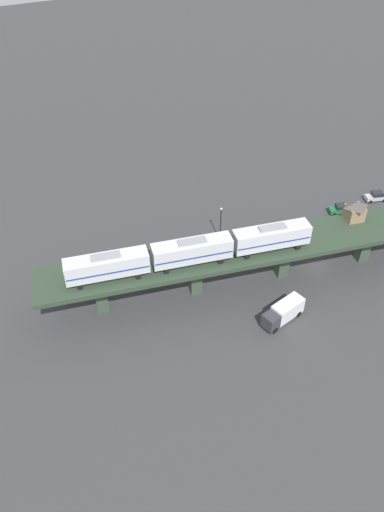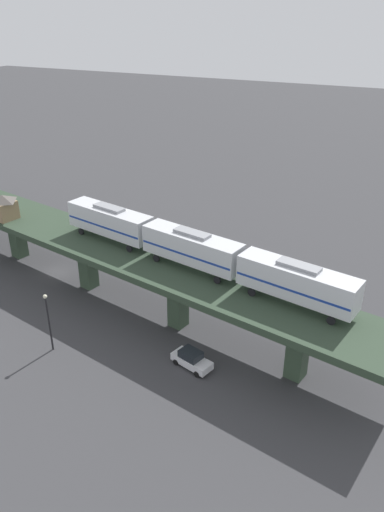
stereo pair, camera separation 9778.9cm
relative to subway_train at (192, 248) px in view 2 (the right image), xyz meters
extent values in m
plane|color=#38383A|center=(-3.12, -22.28, -9.79)|extent=(400.00, 400.00, 0.00)
cube|color=#2C3D2C|center=(-3.12, -22.28, -2.94)|extent=(26.62, 91.82, 0.80)
cube|color=#384C38|center=(-4.82, -30.61, -6.57)|extent=(2.12, 2.12, 6.45)
cube|color=#384C38|center=(-1.82, -15.91, -6.57)|extent=(2.12, 2.12, 6.45)
cube|color=#384C38|center=(1.18, -1.22, -6.57)|extent=(2.12, 2.12, 6.45)
cube|color=#384C38|center=(4.18, 13.48, -6.57)|extent=(2.12, 2.12, 6.45)
cube|color=silver|center=(-2.52, -12.35, 0.00)|extent=(5.14, 12.32, 3.10)
cube|color=navy|center=(-2.52, -12.35, -0.30)|extent=(5.13, 12.09, 0.24)
cube|color=gray|center=(-2.52, -12.35, 1.73)|extent=(2.21, 4.40, 0.36)
cylinder|color=black|center=(-4.52, -16.22, -2.12)|extent=(0.38, 0.87, 0.84)
cylinder|color=black|center=(-2.19, -16.70, -2.12)|extent=(0.38, 0.87, 0.84)
cylinder|color=black|center=(-2.84, -7.99, -2.12)|extent=(0.38, 0.87, 0.84)
cylinder|color=black|center=(-0.51, -8.47, -2.12)|extent=(0.38, 0.87, 0.84)
cube|color=silver|center=(0.00, 0.00, 0.00)|extent=(5.14, 12.32, 3.10)
cube|color=navy|center=(0.00, 0.00, -0.30)|extent=(5.13, 12.09, 0.24)
cube|color=gray|center=(0.00, 0.00, 1.73)|extent=(2.21, 4.40, 0.36)
cylinder|color=black|center=(-2.01, -3.88, -2.12)|extent=(0.38, 0.87, 0.84)
cylinder|color=black|center=(0.33, -4.35, -2.12)|extent=(0.38, 0.87, 0.84)
cylinder|color=black|center=(-0.33, 4.35, -2.12)|extent=(0.38, 0.87, 0.84)
cylinder|color=black|center=(2.01, 3.88, -2.12)|extent=(0.38, 0.87, 0.84)
cube|color=silver|center=(2.52, 12.35, 0.00)|extent=(5.14, 12.32, 3.10)
cube|color=navy|center=(2.52, 12.35, -0.30)|extent=(5.13, 12.09, 0.24)
cube|color=gray|center=(2.52, 12.35, 1.73)|extent=(2.21, 4.40, 0.36)
cylinder|color=black|center=(0.51, 8.47, -2.12)|extent=(0.38, 0.87, 0.84)
cylinder|color=black|center=(2.84, 7.99, -2.12)|extent=(0.38, 0.87, 0.84)
cylinder|color=black|center=(2.19, 16.70, -2.12)|extent=(0.38, 0.87, 0.84)
cylinder|color=black|center=(4.52, 16.22, -2.12)|extent=(0.38, 0.87, 0.84)
cube|color=#8C7251|center=(-2.10, -29.33, -1.29)|extent=(3.30, 3.30, 2.50)
pyramid|color=#4C4742|center=(-2.10, -29.33, 0.41)|extent=(3.80, 3.80, 0.90)
cube|color=silver|center=(7.37, 3.46, -9.06)|extent=(2.96, 4.73, 0.80)
cube|color=#1E2328|center=(7.32, 3.31, -8.28)|extent=(2.19, 2.57, 0.76)
cylinder|color=black|center=(6.15, 2.32, -9.46)|extent=(0.41, 0.70, 0.66)
cylinder|color=black|center=(7.79, 1.84, -9.46)|extent=(0.41, 0.70, 0.66)
cylinder|color=black|center=(6.94, 5.07, -9.46)|extent=(0.41, 0.70, 0.66)
cylinder|color=black|center=(8.59, 4.59, -9.46)|extent=(0.41, 0.70, 0.66)
cube|color=#333338|center=(-11.13, -7.42, -8.14)|extent=(2.58, 2.43, 2.30)
cube|color=silver|center=(-10.35, -10.94, -7.94)|extent=(3.37, 5.57, 2.70)
cylinder|color=black|center=(-10.16, -7.21, -9.29)|extent=(0.56, 1.05, 1.00)
cylinder|color=black|center=(-12.10, -7.64, -9.29)|extent=(0.56, 1.05, 1.00)
cylinder|color=black|center=(-9.00, -12.24, -9.29)|extent=(0.56, 1.05, 1.00)
cylinder|color=black|center=(-11.02, -12.69, -9.29)|extent=(0.56, 1.05, 1.00)
cylinder|color=black|center=(11.19, -11.45, -6.54)|extent=(0.20, 0.20, 6.50)
sphere|color=beige|center=(11.19, -11.45, -3.07)|extent=(0.44, 0.44, 0.44)
camera|label=1|loc=(-50.49, 25.76, 46.83)|focal=35.00mm
camera|label=2|loc=(44.42, 20.95, 23.75)|focal=35.00mm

